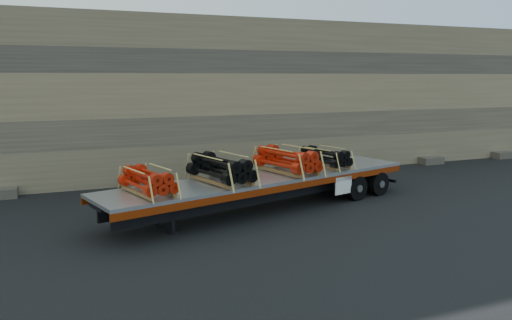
{
  "coord_description": "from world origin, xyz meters",
  "views": [
    {
      "loc": [
        -5.87,
        -15.57,
        4.45
      ],
      "look_at": [
        0.78,
        1.06,
        1.46
      ],
      "focal_mm": 35.0,
      "sensor_mm": 36.0,
      "label": 1
    }
  ],
  "objects_px": {
    "bundle_midrear": "(287,161)",
    "bundle_rear": "(325,158)",
    "bundle_midfront": "(221,169)",
    "trailer": "(265,193)",
    "bundle_front": "(148,181)"
  },
  "relations": [
    {
      "from": "bundle_midrear",
      "to": "bundle_rear",
      "type": "xyz_separation_m",
      "value": [
        1.78,
        0.49,
        -0.08
      ]
    },
    {
      "from": "bundle_midfront",
      "to": "bundle_rear",
      "type": "relative_size",
      "value": 1.22
    },
    {
      "from": "bundle_midfront",
      "to": "bundle_rear",
      "type": "xyz_separation_m",
      "value": [
        4.42,
        1.22,
        -0.08
      ]
    },
    {
      "from": "trailer",
      "to": "bundle_midrear",
      "type": "xyz_separation_m",
      "value": [
        0.94,
        0.26,
        1.0
      ]
    },
    {
      "from": "trailer",
      "to": "bundle_rear",
      "type": "relative_size",
      "value": 6.05
    },
    {
      "from": "trailer",
      "to": "bundle_midfront",
      "type": "bearing_deg",
      "value": -180.0
    },
    {
      "from": "bundle_front",
      "to": "bundle_midrear",
      "type": "relative_size",
      "value": 0.84
    },
    {
      "from": "bundle_midfront",
      "to": "bundle_midrear",
      "type": "bearing_deg",
      "value": 0.0
    },
    {
      "from": "bundle_front",
      "to": "bundle_midfront",
      "type": "xyz_separation_m",
      "value": [
        2.4,
        0.66,
        0.07
      ]
    },
    {
      "from": "bundle_midfront",
      "to": "bundle_midrear",
      "type": "distance_m",
      "value": 2.74
    },
    {
      "from": "bundle_midrear",
      "to": "bundle_front",
      "type": "bearing_deg",
      "value": -180.0
    },
    {
      "from": "bundle_rear",
      "to": "trailer",
      "type": "bearing_deg",
      "value": 180.0
    },
    {
      "from": "bundle_midrear",
      "to": "bundle_rear",
      "type": "distance_m",
      "value": 1.85
    },
    {
      "from": "bundle_rear",
      "to": "bundle_midrear",
      "type": "bearing_deg",
      "value": 180.0
    },
    {
      "from": "trailer",
      "to": "bundle_midrear",
      "type": "height_order",
      "value": "bundle_midrear"
    }
  ]
}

